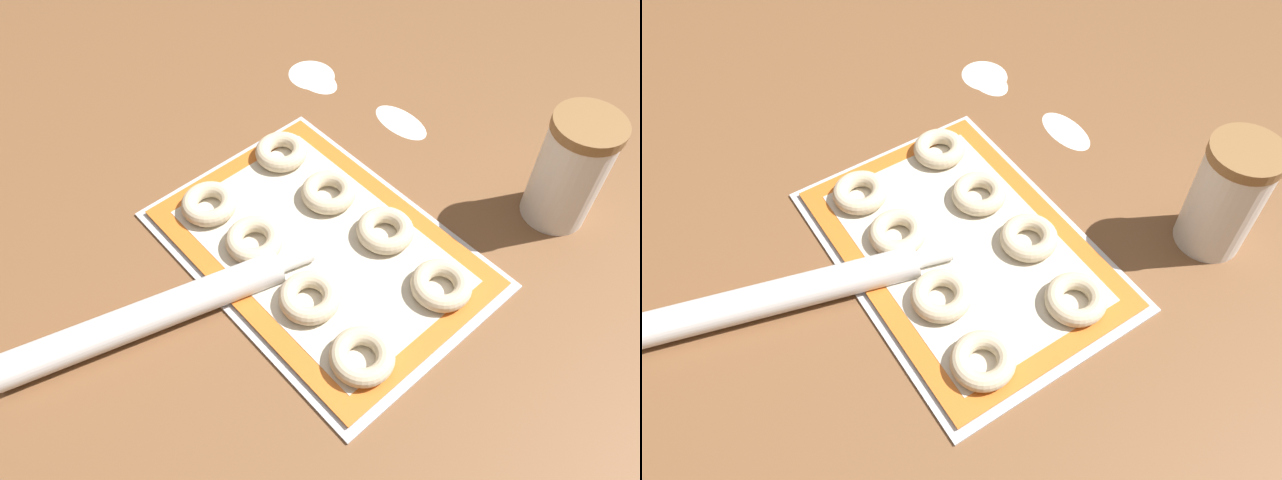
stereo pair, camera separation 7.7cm
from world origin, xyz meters
The scene contains 16 objects.
ground_plane centered at (0.00, 0.00, 0.00)m, with size 2.80×2.80×0.00m, color brown.
baking_tray centered at (-0.02, -0.01, 0.00)m, with size 0.47×0.33×0.01m.
baking_mat centered at (-0.02, -0.01, 0.01)m, with size 0.45×0.31×0.00m.
bagel_front_far_left centered at (-0.18, -0.09, 0.02)m, with size 0.08×0.08×0.02m.
bagel_front_mid_left centered at (-0.08, -0.08, 0.02)m, with size 0.08×0.08×0.02m.
bagel_front_mid_right centered at (0.05, -0.09, 0.02)m, with size 0.08×0.08×0.02m.
bagel_front_far_right centered at (0.16, -0.10, 0.02)m, with size 0.08×0.08×0.02m.
bagel_back_far_left centered at (-0.19, 0.06, 0.02)m, with size 0.08×0.08×0.02m.
bagel_back_mid_left centered at (-0.08, 0.06, 0.02)m, with size 0.08×0.08×0.02m.
bagel_back_mid_right centered at (0.03, 0.07, 0.02)m, with size 0.08×0.08×0.02m.
bagel_back_far_right centered at (0.15, 0.06, 0.02)m, with size 0.08×0.08×0.02m.
flour_canister centered at (0.16, 0.30, 0.09)m, with size 0.10×0.10×0.18m.
rolling_pin centered at (-0.07, -0.27, 0.02)m, with size 0.15×0.46×0.05m.
flour_patch_near centered at (-0.33, 0.25, 0.00)m, with size 0.09×0.08×0.00m.
flour_patch_far centered at (-0.13, 0.27, 0.00)m, with size 0.11×0.06×0.00m.
flour_patch_side centered at (-0.32, 0.24, 0.00)m, with size 0.10×0.06×0.00m.
Camera 1 is at (0.39, -0.37, 0.72)m, focal length 35.00 mm.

